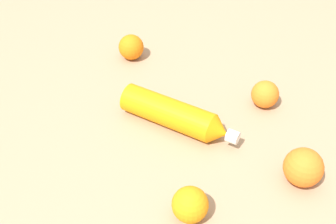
# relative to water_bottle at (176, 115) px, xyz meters

# --- Properties ---
(ground_plane) EXTENTS (2.40, 2.40, 0.00)m
(ground_plane) POSITION_rel_water_bottle_xyz_m (-0.02, 0.04, -0.03)
(ground_plane) COLOR #9E7F60
(water_bottle) EXTENTS (0.29, 0.08, 0.07)m
(water_bottle) POSITION_rel_water_bottle_xyz_m (0.00, 0.00, 0.00)
(water_bottle) COLOR orange
(water_bottle) RESTS_ON ground_plane
(orange_0) EXTENTS (0.07, 0.07, 0.07)m
(orange_0) POSITION_rel_water_bottle_xyz_m (-0.23, 0.20, 0.00)
(orange_0) COLOR orange
(orange_0) RESTS_ON ground_plane
(orange_1) EXTENTS (0.07, 0.07, 0.07)m
(orange_1) POSITION_rel_water_bottle_xyz_m (0.13, -0.21, 0.00)
(orange_1) COLOR orange
(orange_1) RESTS_ON ground_plane
(orange_2) EXTENTS (0.08, 0.08, 0.08)m
(orange_2) POSITION_rel_water_bottle_xyz_m (0.29, -0.04, 0.01)
(orange_2) COLOR orange
(orange_2) RESTS_ON ground_plane
(orange_3) EXTENTS (0.07, 0.07, 0.07)m
(orange_3) POSITION_rel_water_bottle_xyz_m (0.16, 0.16, -0.00)
(orange_3) COLOR orange
(orange_3) RESTS_ON ground_plane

